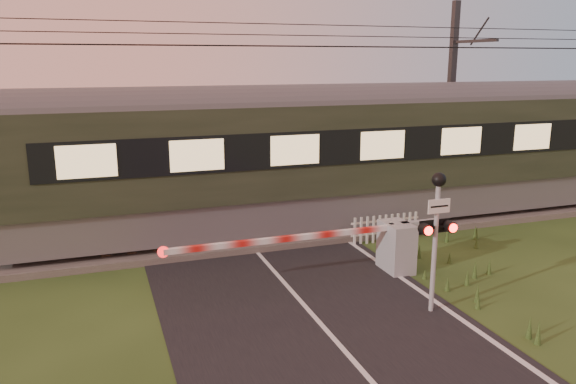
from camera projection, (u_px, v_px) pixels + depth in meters
name	position (u px, v px, depth m)	size (l,w,h in m)	color
ground	(328.00, 333.00, 10.78)	(160.00, 160.00, 0.00)	#243916
road	(334.00, 338.00, 10.57)	(6.00, 140.00, 0.03)	black
track_bed	(242.00, 234.00, 16.74)	(140.00, 3.40, 0.39)	#47423D
overhead_wires	(238.00, 37.00, 15.44)	(120.00, 0.62, 0.62)	black
boom_gate	(387.00, 245.00, 13.75)	(6.90, 0.95, 1.26)	gray
crossing_signal	(437.00, 218.00, 11.25)	(0.75, 0.33, 2.96)	gray
picket_fence	(386.00, 228.00, 16.13)	(2.16, 0.07, 0.80)	silver
catenary_mast	(452.00, 98.00, 20.72)	(0.23, 2.46, 7.19)	#2D2D30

